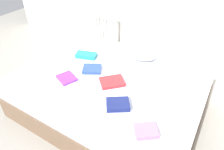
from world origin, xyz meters
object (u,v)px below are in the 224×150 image
textbook_pink (146,131)px  textbook_blue (92,69)px  pillow (138,52)px  textbook_navy (118,104)px  textbook_purple (67,78)px  textbook_white (172,107)px  textbook_teal (86,55)px  textbook_red (112,82)px  radiator (104,30)px  bed (110,93)px

textbook_pink → textbook_blue: textbook_pink is taller
pillow → textbook_navy: 0.89m
textbook_purple → textbook_navy: size_ratio=0.97×
pillow → textbook_blue: 0.61m
pillow → textbook_white: (0.65, -0.64, -0.05)m
textbook_pink → textbook_navy: (-0.33, 0.14, 0.00)m
textbook_pink → textbook_blue: size_ratio=0.88×
textbook_purple → textbook_teal: 0.48m
textbook_pink → textbook_purple: size_ratio=0.88×
textbook_purple → textbook_blue: bearing=85.5°
textbook_navy → textbook_pink: bearing=-56.7°
textbook_red → textbook_teal: 0.61m
textbook_navy → textbook_teal: size_ratio=0.83×
textbook_pink → textbook_red: bearing=106.3°
textbook_pink → textbook_teal: textbook_teal is taller
textbook_purple → textbook_navy: (0.67, -0.07, 0.01)m
textbook_red → textbook_blue: textbook_blue is taller
radiator → textbook_red: 1.61m
radiator → textbook_blue: size_ratio=2.61×
textbook_navy → textbook_teal: 0.93m
textbook_teal → textbook_white: bearing=-32.4°
textbook_teal → radiator: bearing=94.2°
textbook_white → bed: bearing=132.7°
bed → radiator: radiator is taller
radiator → textbook_blue: (0.63, -1.21, 0.15)m
pillow → textbook_purple: bearing=-119.7°
textbook_purple → textbook_blue: textbook_blue is taller
textbook_white → textbook_purple: bearing=150.7°
radiator → pillow: 1.19m
textbook_pink → textbook_purple: 1.02m
textbook_white → textbook_blue: size_ratio=1.07×
bed → textbook_teal: (-0.46, 0.18, 0.28)m
textbook_red → textbook_teal: textbook_teal is taller
textbook_navy → textbook_blue: size_ratio=1.03×
bed → radiator: size_ratio=3.82×
textbook_navy → textbook_blue: 0.63m
textbook_blue → textbook_navy: bearing=-62.3°
radiator → textbook_teal: radiator is taller
textbook_red → textbook_purple: (-0.45, -0.19, -0.00)m
bed → textbook_navy: size_ratio=9.70×
textbook_blue → textbook_purple: bearing=-146.4°
textbook_red → textbook_navy: size_ratio=1.17×
textbook_white → textbook_teal: (-1.19, 0.32, 0.00)m
bed → pillow: 0.61m
pillow → textbook_purple: pillow is taller
radiator → textbook_white: radiator is taller
textbook_purple → textbook_teal: size_ratio=0.81×
bed → textbook_red: bearing=-46.6°
pillow → textbook_red: 0.60m
textbook_white → textbook_blue: textbook_white is taller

